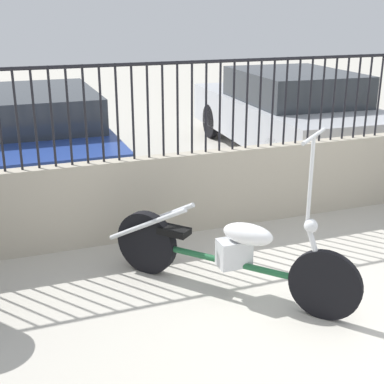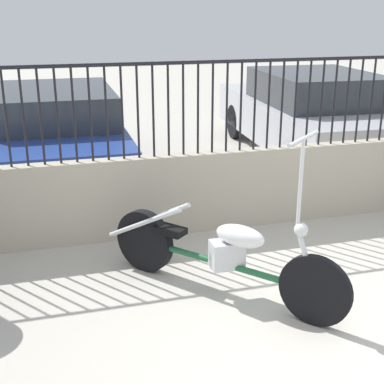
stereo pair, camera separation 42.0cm
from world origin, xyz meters
TOP-DOWN VIEW (x-y plane):
  - ground_plane at (0.00, 0.00)m, footprint 40.00×40.00m
  - low_wall at (0.00, 2.46)m, footprint 9.46×0.18m
  - fence_railing at (0.00, 2.46)m, footprint 9.46×0.04m
  - motorcycle_green at (-0.91, 1.09)m, footprint 1.63×1.86m
  - car_blue at (-2.05, 4.99)m, footprint 1.79×4.59m
  - car_silver at (2.05, 5.04)m, footprint 2.08×4.60m

SIDE VIEW (x-z plane):
  - ground_plane at x=0.00m, z-range 0.00..0.00m
  - motorcycle_green at x=-0.91m, z-range -0.36..1.14m
  - low_wall at x=0.00m, z-range 0.00..0.89m
  - car_blue at x=-2.05m, z-range 0.01..1.33m
  - car_silver at x=2.05m, z-range 0.00..1.41m
  - fence_railing at x=0.00m, z-range 1.02..2.00m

